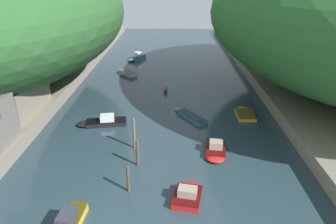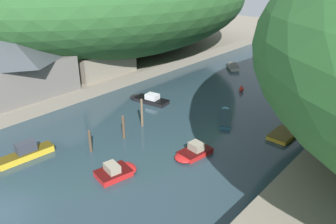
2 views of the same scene
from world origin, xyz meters
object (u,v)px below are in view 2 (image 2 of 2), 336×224
at_px(boat_mid_channel, 148,99).
at_px(boat_open_rowboat, 225,116).
at_px(boat_cabin_cruiser, 264,54).
at_px(boat_moored_right, 19,156).
at_px(boathouse_shed, 99,57).
at_px(person_by_boathouse, 96,75).
at_px(boat_small_dinghy, 193,152).
at_px(boat_yellow_tender, 285,133).
at_px(channel_buoy_near, 242,89).
at_px(boat_far_upstream, 117,171).
at_px(person_on_quay, 100,72).
at_px(boat_white_cruiser, 232,66).
at_px(waterfront_building, 15,66).

relative_size(boat_mid_channel, boat_open_rowboat, 1.04).
height_order(boat_cabin_cruiser, boat_moored_right, boat_moored_right).
xyz_separation_m(boathouse_shed, person_by_boathouse, (2.54, -2.63, -1.61)).
bearing_deg(boat_small_dinghy, boat_mid_channel, -20.23).
distance_m(boat_open_rowboat, boat_yellow_tender, 7.14).
relative_size(boathouse_shed, channel_buoy_near, 9.98).
bearing_deg(boat_far_upstream, boat_yellow_tender, 75.93).
xyz_separation_m(boathouse_shed, boat_moored_right, (11.74, -18.57, -3.65)).
bearing_deg(person_on_quay, channel_buoy_near, -52.01).
height_order(boat_open_rowboat, person_by_boathouse, person_by_boathouse).
relative_size(boat_far_upstream, person_on_quay, 2.30).
distance_m(boat_white_cruiser, person_by_boathouse, 24.62).
height_order(boat_cabin_cruiser, channel_buoy_near, boat_cabin_cruiser).
distance_m(boat_cabin_cruiser, person_by_boathouse, 34.78).
relative_size(boathouse_shed, boat_mid_channel, 1.69).
relative_size(boat_far_upstream, boat_moored_right, 0.60).
distance_m(boat_moored_right, channel_buoy_near, 30.43).
xyz_separation_m(boat_mid_channel, person_by_boathouse, (-8.05, -2.22, 2.17)).
height_order(boathouse_shed, boat_far_upstream, boathouse_shed).
relative_size(boat_small_dinghy, boat_cabin_cruiser, 0.85).
height_order(boathouse_shed, boat_white_cruiser, boathouse_shed).
bearing_deg(person_by_boathouse, boat_cabin_cruiser, -4.36).
xyz_separation_m(boathouse_shed, boat_cabin_cruiser, (11.39, 30.94, -3.68)).
bearing_deg(channel_buoy_near, boat_small_dinghy, -73.62).
xyz_separation_m(boat_small_dinghy, boat_open_rowboat, (-2.28, 9.22, -0.15)).
height_order(boat_small_dinghy, channel_buoy_near, boat_small_dinghy).
relative_size(boat_white_cruiser, boat_yellow_tender, 0.95).
bearing_deg(person_on_quay, boat_mid_channel, -83.86).
distance_m(boathouse_shed, boat_far_upstream, 24.90).
height_order(boat_white_cruiser, person_on_quay, person_on_quay).
relative_size(boat_white_cruiser, channel_buoy_near, 4.11).
relative_size(boat_small_dinghy, boat_white_cruiser, 1.00).
bearing_deg(waterfront_building, boat_white_cruiser, 71.27).
bearing_deg(boat_white_cruiser, boat_cabin_cruiser, 41.91).
distance_m(boat_open_rowboat, person_on_quay, 19.70).
distance_m(boat_small_dinghy, boat_far_upstream, 7.48).
bearing_deg(boat_small_dinghy, boat_white_cruiser, -57.93).
relative_size(waterfront_building, person_by_boathouse, 8.07).
height_order(boat_far_upstream, person_by_boathouse, person_by_boathouse).
bearing_deg(boat_small_dinghy, boat_open_rowboat, -68.65).
xyz_separation_m(boat_cabin_cruiser, person_on_quay, (-9.61, -32.30, 2.07)).
distance_m(boat_open_rowboat, channel_buoy_near, 9.62).
distance_m(boat_cabin_cruiser, boat_yellow_tender, 32.73).
distance_m(waterfront_building, boat_white_cruiser, 34.97).
relative_size(waterfront_building, boat_cabin_cruiser, 2.78).
xyz_separation_m(boat_cabin_cruiser, boat_yellow_tender, (16.74, -28.13, -0.24)).
bearing_deg(boat_far_upstream, boat_open_rowboat, 98.40).
xyz_separation_m(waterfront_building, boathouse_shed, (0.44, 12.27, -1.24)).
bearing_deg(person_on_quay, boat_small_dinghy, -104.89).
xyz_separation_m(boat_small_dinghy, boat_moored_right, (-11.56, -11.47, 0.13)).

